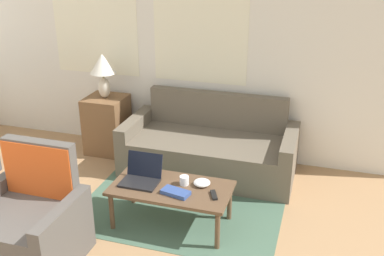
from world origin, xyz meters
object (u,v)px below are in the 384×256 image
object	(u,v)px
table_lamp	(103,68)
couch	(210,149)
cup_navy	(184,180)
book_red	(176,192)
tv_remote	(214,195)
armchair	(29,227)
laptop	(141,176)
snack_bowl	(202,183)
coffee_table	(171,191)

from	to	relation	value
table_lamp	couch	bearing A→B (deg)	-4.91
cup_navy	book_red	bearing A→B (deg)	-96.01
table_lamp	tv_remote	size ratio (longest dim) A/B	3.41
couch	armchair	world-z (taller)	armchair
table_lamp	cup_navy	world-z (taller)	table_lamp
couch	cup_navy	xyz separation A→B (m)	(0.04, -1.07, 0.18)
book_red	tv_remote	bearing A→B (deg)	11.81
laptop	book_red	world-z (taller)	laptop
laptop	snack_bowl	bearing A→B (deg)	9.57
couch	laptop	world-z (taller)	couch
laptop	tv_remote	bearing A→B (deg)	-4.53
armchair	snack_bowl	bearing A→B (deg)	36.37
table_lamp	cup_navy	bearing A→B (deg)	-40.71
snack_bowl	tv_remote	world-z (taller)	snack_bowl
couch	cup_navy	bearing A→B (deg)	-87.84
snack_bowl	book_red	xyz separation A→B (m)	(-0.18, -0.22, -0.01)
laptop	tv_remote	size ratio (longest dim) A/B	2.17
couch	laptop	size ratio (longest dim) A/B	5.63
couch	snack_bowl	distance (m)	1.07
tv_remote	coffee_table	bearing A→B (deg)	174.19
table_lamp	laptop	size ratio (longest dim) A/B	1.57
cup_navy	snack_bowl	xyz separation A→B (m)	(0.16, 0.03, -0.01)
couch	laptop	xyz separation A→B (m)	(-0.35, -1.13, 0.19)
couch	tv_remote	size ratio (longest dim) A/B	12.22
couch	tv_remote	xyz separation A→B (m)	(0.35, -1.19, 0.14)
coffee_table	cup_navy	distance (m)	0.15
laptop	armchair	bearing A→B (deg)	-129.51
coffee_table	laptop	size ratio (longest dim) A/B	3.21
book_red	couch	bearing A→B (deg)	90.96
couch	armchair	xyz separation A→B (m)	(-1.01, -1.93, 0.03)
snack_bowl	cup_navy	bearing A→B (deg)	-168.38
cup_navy	tv_remote	size ratio (longest dim) A/B	0.54
snack_bowl	laptop	bearing A→B (deg)	-170.43
cup_navy	book_red	world-z (taller)	cup_navy
couch	armchair	distance (m)	2.17
tv_remote	laptop	bearing A→B (deg)	175.47
couch	book_red	world-z (taller)	couch
cup_navy	snack_bowl	bearing A→B (deg)	11.62
couch	snack_bowl	size ratio (longest dim) A/B	12.49
armchair	tv_remote	world-z (taller)	armchair
table_lamp	coffee_table	bearing A→B (deg)	-44.57
laptop	table_lamp	bearing A→B (deg)	128.38
table_lamp	tv_remote	world-z (taller)	table_lamp
coffee_table	table_lamp	bearing A→B (deg)	135.43
armchair	coffee_table	bearing A→B (deg)	39.45
armchair	snack_bowl	world-z (taller)	armchair
book_red	snack_bowl	bearing A→B (deg)	50.81
armchair	tv_remote	xyz separation A→B (m)	(1.35, 0.74, 0.11)
coffee_table	laptop	world-z (taller)	laptop
couch	book_red	size ratio (longest dim) A/B	7.09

